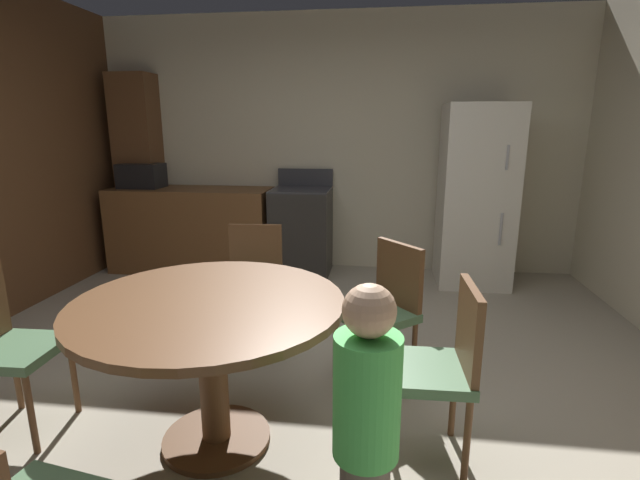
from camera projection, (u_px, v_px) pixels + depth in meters
ground_plane at (286, 408)px, 2.63m from camera, size 14.00×14.00×0.00m
wall_back at (337, 145)px, 5.07m from camera, size 5.40×0.12×2.70m
kitchen_counter at (193, 229)px, 5.10m from camera, size 1.72×0.60×0.90m
pantry_column at (140, 172)px, 5.21m from camera, size 0.44×0.36×2.10m
oven_range at (302, 231)px, 4.94m from camera, size 0.60×0.60×1.10m
refrigerator at (476, 196)px, 4.57m from camera, size 0.68×0.68×1.76m
microwave at (142, 176)px, 5.03m from camera, size 0.44×0.32×0.26m
dining_table at (210, 330)px, 2.22m from camera, size 1.28×1.28×0.76m
chair_north at (254, 279)px, 3.30m from camera, size 0.43×0.43×0.87m
chair_west at (2, 341)px, 2.34m from camera, size 0.42×0.42×0.87m
chair_east at (441, 362)px, 2.14m from camera, size 0.41×0.41×0.87m
chair_northeast at (384, 305)px, 2.82m from camera, size 0.56×0.56×0.87m
person_child at (366, 432)px, 1.52m from camera, size 0.31×0.31×1.09m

